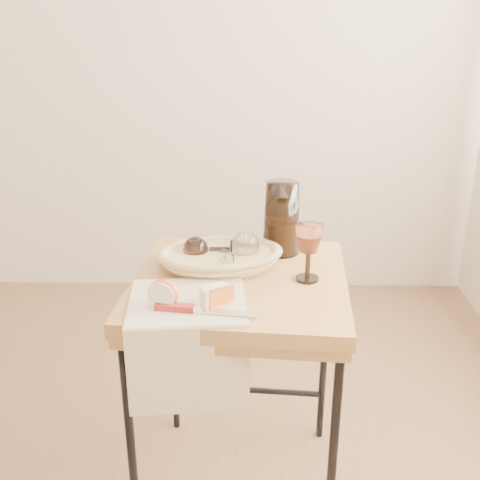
# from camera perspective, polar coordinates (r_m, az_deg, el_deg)

# --- Properties ---
(wall_back) EXTENTS (3.60, 0.00, 2.70)m
(wall_back) POSITION_cam_1_polar(r_m,az_deg,el_deg) (3.01, -11.23, 19.51)
(wall_back) COLOR beige
(wall_back) RESTS_ON ground
(side_table) EXTENTS (0.64, 0.64, 0.75)m
(side_table) POSITION_cam_1_polar(r_m,az_deg,el_deg) (1.78, 0.01, -14.77)
(side_table) COLOR brown
(side_table) RESTS_ON floor
(tea_towel) EXTENTS (0.32, 0.29, 0.01)m
(tea_towel) POSITION_cam_1_polar(r_m,az_deg,el_deg) (1.46, -5.32, -6.16)
(tea_towel) COLOR beige
(tea_towel) RESTS_ON side_table
(bread_basket) EXTENTS (0.36, 0.28, 0.05)m
(bread_basket) POSITION_cam_1_polar(r_m,az_deg,el_deg) (1.65, -1.97, -1.86)
(bread_basket) COLOR #9F843E
(bread_basket) RESTS_ON side_table
(goblet_lying_a) EXTENTS (0.12, 0.08, 0.07)m
(goblet_lying_a) POSITION_cam_1_polar(r_m,az_deg,el_deg) (1.66, -2.94, -0.90)
(goblet_lying_a) COLOR black
(goblet_lying_a) RESTS_ON bread_basket
(goblet_lying_b) EXTENTS (0.15, 0.17, 0.09)m
(goblet_lying_b) POSITION_cam_1_polar(r_m,az_deg,el_deg) (1.62, -0.34, -1.14)
(goblet_lying_b) COLOR white
(goblet_lying_b) RESTS_ON bread_basket
(pitcher) EXTENTS (0.18, 0.25, 0.26)m
(pitcher) POSITION_cam_1_polar(r_m,az_deg,el_deg) (1.73, 4.21, 2.25)
(pitcher) COLOR black
(pitcher) RESTS_ON side_table
(wine_goblet) EXTENTS (0.10, 0.10, 0.16)m
(wine_goblet) POSITION_cam_1_polar(r_m,az_deg,el_deg) (1.55, 6.89, -1.26)
(wine_goblet) COLOR white
(wine_goblet) RESTS_ON side_table
(apple_half) EXTENTS (0.08, 0.06, 0.07)m
(apple_half) POSITION_cam_1_polar(r_m,az_deg,el_deg) (1.43, -7.61, -5.21)
(apple_half) COLOR #DC000A
(apple_half) RESTS_ON tea_towel
(apple_wedge) EXTENTS (0.08, 0.07, 0.05)m
(apple_wedge) POSITION_cam_1_polar(r_m,az_deg,el_deg) (1.43, -2.57, -5.49)
(apple_wedge) COLOR white
(apple_wedge) RESTS_ON tea_towel
(table_knife) EXTENTS (0.25, 0.06, 0.02)m
(table_knife) POSITION_cam_1_polar(r_m,az_deg,el_deg) (1.40, -3.86, -6.90)
(table_knife) COLOR silver
(table_knife) RESTS_ON tea_towel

